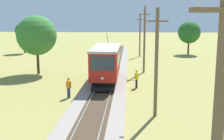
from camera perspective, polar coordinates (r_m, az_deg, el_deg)
name	(u,v)px	position (r m, az deg, el deg)	size (l,w,h in m)	color
red_tram	(106,63)	(27.51, -1.21, 1.56)	(2.60, 8.54, 4.79)	red
utility_pole_near_tram	(156,62)	(18.37, 9.34, 1.74)	(1.40, 0.55, 7.32)	brown
utility_pole_mid	(144,39)	(33.44, 6.85, 6.48)	(1.40, 0.29, 8.09)	brown
utility_pole_far	(140,35)	(48.10, 5.91, 7.33)	(1.40, 0.49, 7.34)	brown
track_worker	(69,86)	(23.08, -9.15, -3.44)	(0.45, 0.41, 1.78)	navy
second_worker	(137,78)	(26.12, 5.21, -1.68)	(0.34, 0.43, 1.78)	black
tree_left_near	(37,35)	(33.45, -15.61, 7.05)	(4.71, 4.71, 7.02)	#4C3823
tree_right_near	(189,32)	(52.62, 15.96, 7.63)	(4.12, 4.12, 6.17)	#4C3823
tree_left_far	(24,31)	(55.18, -18.13, 7.81)	(3.27, 3.27, 5.93)	#4C3823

